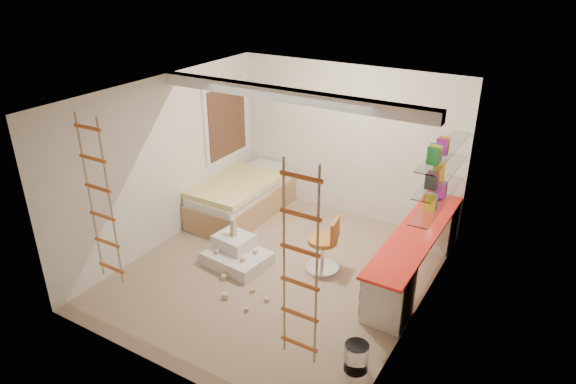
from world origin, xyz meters
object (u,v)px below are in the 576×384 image
Objects in this scene: bed at (242,197)px; play_platform at (237,254)px; desk at (415,253)px; swivel_chair at (324,251)px.

play_platform is at bearing -57.82° from bed.
desk is 1.27m from swivel_chair.
swivel_chair is (-1.17, -0.48, -0.10)m from desk.
bed is 2.11× the size of play_platform.
desk is at bearing -6.49° from bed.
desk is 2.96× the size of play_platform.
swivel_chair is at bearing -22.52° from bed.
play_platform is at bearing -157.94° from desk.
swivel_chair reaches higher than play_platform.
bed reaches higher than play_platform.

